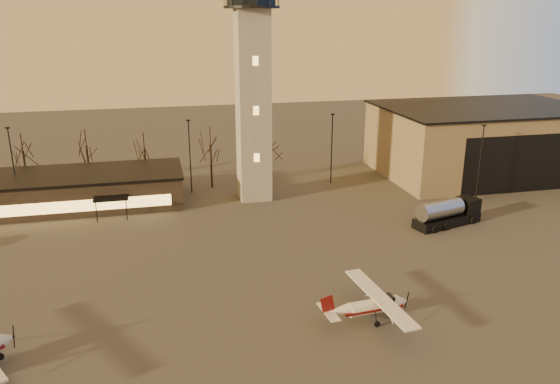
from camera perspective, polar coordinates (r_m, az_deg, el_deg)
name	(u,v)px	position (r m, az deg, el deg)	size (l,w,h in m)	color
ground	(322,310)	(46.28, 4.38, -12.19)	(220.00, 220.00, 0.00)	#3F3D3A
control_tower	(253,73)	(69.51, -2.87, 12.28)	(6.80, 6.80, 32.60)	gray
hangar	(482,140)	(88.67, 20.36, 5.11)	(30.60, 20.60, 10.30)	#927B5F
terminal	(81,189)	(73.73, -20.04, 0.27)	(25.40, 12.20, 4.30)	black
light_poles	(256,156)	(72.47, -2.49, 3.75)	(58.50, 12.25, 10.14)	black
tree_row	(146,144)	(79.11, -13.83, 4.85)	(37.20, 9.20, 8.80)	black
cessna_front	(375,308)	(45.16, 9.92, -11.85)	(8.05, 10.16, 2.79)	silver
fuel_truck	(447,215)	(66.00, 17.05, -2.29)	(8.81, 4.50, 3.14)	black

